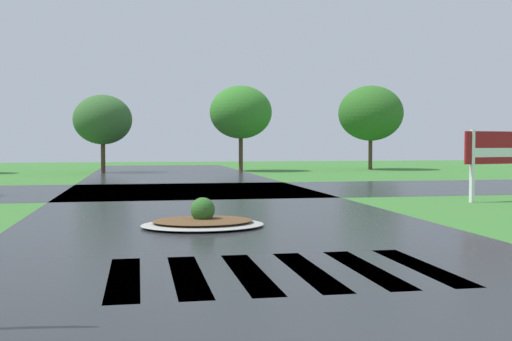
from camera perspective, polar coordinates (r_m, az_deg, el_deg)
The scene contains 6 objects.
asphalt_roadway at distance 14.70m, azimuth -2.63°, elevation -4.95°, with size 9.85×80.00×0.01m, color #232628.
asphalt_cross_road at distance 25.46m, azimuth -6.05°, elevation -1.80°, with size 90.00×8.86×0.01m, color #232628.
crosswalk_stripes at distance 9.38m, azimuth 2.11°, elevation -9.22°, with size 4.95×3.00×0.01m.
estate_billboard at distance 22.08m, azimuth 21.11°, elevation 1.60°, with size 2.67×0.75×2.35m.
median_island at distance 14.30m, azimuth -4.88°, elevation -4.64°, with size 2.80×2.20×0.68m.
background_treeline at distance 42.06m, azimuth -11.20°, elevation 4.98°, with size 42.15×6.58×6.06m.
Camera 1 is at (-2.03, -4.44, 1.91)m, focal length 43.87 mm.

